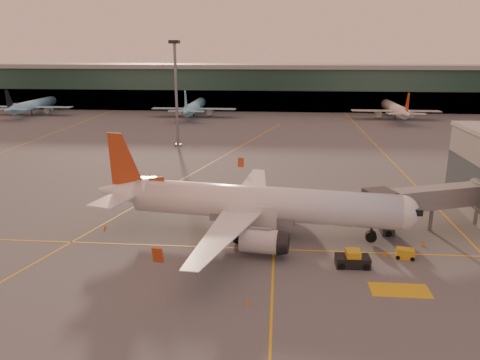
# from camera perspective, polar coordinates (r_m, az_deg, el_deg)

# --- Properties ---
(ground) EXTENTS (600.00, 600.00, 0.00)m
(ground) POSITION_cam_1_polar(r_m,az_deg,el_deg) (53.94, -1.35, -10.44)
(ground) COLOR #4C4F54
(ground) RESTS_ON ground
(taxi_markings) EXTENTS (100.12, 173.00, 0.01)m
(taxi_markings) POSITION_cam_1_polar(r_m,az_deg,el_deg) (96.43, -2.85, 1.48)
(taxi_markings) COLOR gold
(taxi_markings) RESTS_ON ground
(terminal) EXTENTS (400.00, 20.00, 17.60)m
(terminal) POSITION_cam_1_polar(r_m,az_deg,el_deg) (190.55, 3.28, 11.26)
(terminal) COLOR #19382D
(terminal) RESTS_ON ground
(mast_west_near) EXTENTS (2.40, 2.40, 25.60)m
(mast_west_near) POSITION_cam_1_polar(r_m,az_deg,el_deg) (117.20, -7.81, 11.28)
(mast_west_near) COLOR slate
(mast_west_near) RESTS_ON ground
(distant_aircraft_row) EXTENTS (290.00, 34.00, 13.00)m
(distant_aircraft_row) POSITION_cam_1_polar(r_m,az_deg,el_deg) (169.84, -4.17, 7.71)
(distant_aircraft_row) COLOR #8ED5EF
(distant_aircraft_row) RESTS_ON ground
(main_airplane) EXTENTS (42.68, 38.60, 12.89)m
(main_airplane) POSITION_cam_1_polar(r_m,az_deg,el_deg) (61.17, 1.42, -2.94)
(main_airplane) COLOR white
(main_airplane) RESTS_ON ground
(jet_bridge) EXTENTS (19.95, 9.87, 6.22)m
(jet_bridge) POSITION_cam_1_polar(r_m,az_deg,el_deg) (68.24, 23.34, -2.15)
(jet_bridge) COLOR slate
(jet_bridge) RESTS_ON ground
(catering_truck) EXTENTS (6.16, 3.04, 4.68)m
(catering_truck) POSITION_cam_1_polar(r_m,az_deg,el_deg) (60.53, 1.76, -4.69)
(catering_truck) COLOR red
(catering_truck) RESTS_ON ground
(gpu_cart) EXTENTS (2.26, 1.58, 1.21)m
(gpu_cart) POSITION_cam_1_polar(r_m,az_deg,el_deg) (58.74, 19.48, -8.48)
(gpu_cart) COLOR gold
(gpu_cart) RESTS_ON ground
(pushback_tug) EXTENTS (3.85, 2.16, 1.95)m
(pushback_tug) POSITION_cam_1_polar(r_m,az_deg,el_deg) (55.01, 13.57, -9.45)
(pushback_tug) COLOR black
(pushback_tug) RESTS_ON ground
(cone_nose) EXTENTS (0.39, 0.39, 0.50)m
(cone_nose) POSITION_cam_1_polar(r_m,az_deg,el_deg) (63.36, 21.36, -7.22)
(cone_nose) COLOR #FA5F0D
(cone_nose) RESTS_ON ground
(cone_tail) EXTENTS (0.39, 0.39, 0.49)m
(cone_tail) POSITION_cam_1_polar(r_m,az_deg,el_deg) (67.04, -16.12, -5.46)
(cone_tail) COLOR #FA5F0D
(cone_tail) RESTS_ON ground
(cone_wing_right) EXTENTS (0.38, 0.38, 0.48)m
(cone_wing_right) POSITION_cam_1_polar(r_m,az_deg,el_deg) (46.59, 0.87, -14.65)
(cone_wing_right) COLOR #FA5F0D
(cone_wing_right) RESTS_ON ground
(cone_fwd) EXTENTS (0.41, 0.41, 0.52)m
(cone_fwd) POSITION_cam_1_polar(r_m,az_deg,el_deg) (58.83, 17.24, -8.60)
(cone_fwd) COLOR #FA5F0D
(cone_fwd) RESTS_ON ground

